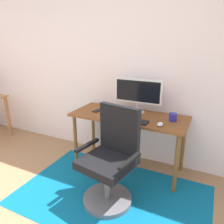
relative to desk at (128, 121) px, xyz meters
The scene contains 9 objects.
wall_back 0.85m from the desk, 137.33° to the left, with size 6.00×0.10×2.60m, color white.
area_rug 0.86m from the desk, 84.55° to the right, with size 1.97×1.26×0.01m, color #0B628C.
desk is the anchor object (origin of this frame).
monitor 0.37m from the desk, 67.57° to the left, with size 0.59×0.18×0.42m.
keyboard 0.22m from the desk, 66.86° to the right, with size 0.43×0.13×0.02m, color black.
computer_mouse 0.47m from the desk, 21.92° to the right, with size 0.06×0.10×0.03m, color white.
coffee_cup 0.53m from the desk, ahead, with size 0.09×0.09×0.09m, color #2A2998.
cell_phone 0.43m from the desk, behind, with size 0.07×0.14×0.01m, color black.
office_chair 0.66m from the desk, 83.94° to the right, with size 0.60×0.55×0.98m.
Camera 1 is at (1.28, -0.46, 1.58)m, focal length 34.89 mm.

